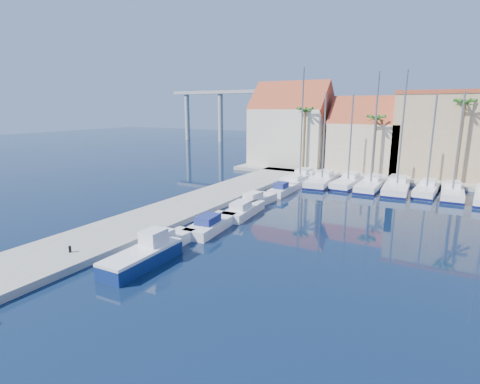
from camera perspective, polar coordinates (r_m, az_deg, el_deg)
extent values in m
plane|color=black|center=(19.93, -18.15, -17.49)|extent=(260.00, 260.00, 0.00)
cube|color=gray|center=(34.59, -11.89, -3.57)|extent=(6.00, 77.00, 0.50)
cube|color=gray|center=(60.12, 26.07, 2.32)|extent=(54.00, 16.00, 0.50)
cylinder|color=black|center=(27.29, -24.49, -7.93)|extent=(0.18, 0.18, 0.44)
cube|color=navy|center=(24.81, -14.70, -9.91)|extent=(2.08, 5.88, 0.88)
cube|color=white|center=(24.61, -14.77, -8.76)|extent=(2.08, 5.88, 0.19)
cube|color=white|center=(25.23, -13.04, -6.83)|extent=(1.30, 1.58, 1.07)
cube|color=white|center=(27.46, -11.16, -7.55)|extent=(1.64, 5.01, 0.80)
cube|color=white|center=(26.88, -11.93, -6.46)|extent=(1.14, 1.76, 0.60)
cube|color=white|center=(30.79, -4.36, -5.09)|extent=(2.51, 6.24, 0.80)
cube|color=navy|center=(30.07, -4.94, -4.14)|extent=(1.56, 2.25, 0.60)
cube|color=white|center=(34.92, 0.52, -2.88)|extent=(2.42, 6.17, 0.80)
cube|color=white|center=(34.20, 0.10, -2.00)|extent=(1.52, 2.22, 0.60)
cube|color=white|center=(38.58, 2.46, -1.37)|extent=(2.34, 5.77, 0.80)
cube|color=white|center=(37.95, 2.01, -0.51)|extent=(1.44, 2.08, 0.60)
cube|color=white|center=(43.72, 6.52, 0.26)|extent=(1.81, 5.34, 0.80)
cube|color=navy|center=(43.10, 6.28, 1.03)|extent=(1.23, 1.88, 0.60)
cube|color=white|center=(48.89, 8.55, 1.53)|extent=(2.43, 6.40, 0.80)
cube|color=white|center=(48.17, 8.36, 2.22)|extent=(1.55, 2.29, 0.60)
cube|color=white|center=(52.68, 10.65, 2.27)|extent=(2.11, 5.44, 0.80)
cube|color=white|center=(52.05, 10.53, 2.93)|extent=(1.33, 1.95, 0.60)
cube|color=white|center=(51.50, 9.32, 2.19)|extent=(2.78, 9.01, 1.00)
cube|color=#0D1245|center=(51.56, 9.30, 1.84)|extent=(2.84, 9.07, 0.28)
cube|color=white|center=(52.17, 9.74, 3.21)|extent=(1.76, 2.75, 0.60)
cylinder|color=slate|center=(50.28, 9.42, 10.40)|extent=(0.20, 0.20, 13.74)
cube|color=white|center=(50.11, 12.48, 1.76)|extent=(3.22, 10.01, 1.00)
cube|color=#0D1245|center=(50.17, 12.47, 1.40)|extent=(3.28, 10.07, 0.28)
cube|color=white|center=(50.91, 12.78, 2.84)|extent=(1.99, 3.07, 0.60)
cylinder|color=slate|center=(48.88, 12.68, 8.35)|extent=(0.20, 0.20, 10.59)
cube|color=white|center=(49.66, 16.25, 1.45)|extent=(2.78, 8.88, 1.00)
cube|color=#0D1245|center=(49.73, 16.23, 1.09)|extent=(2.84, 8.94, 0.28)
cube|color=white|center=(50.35, 16.59, 2.51)|extent=(1.74, 2.72, 0.60)
cylinder|color=slate|center=(48.50, 16.52, 7.94)|extent=(0.20, 0.20, 10.33)
cube|color=white|center=(48.75, 19.36, 1.03)|extent=(2.41, 9.00, 1.00)
cube|color=#0D1245|center=(48.81, 19.33, 0.66)|extent=(2.47, 9.06, 0.28)
cube|color=white|center=(49.47, 19.62, 2.12)|extent=(1.66, 2.71, 0.60)
cylinder|color=slate|center=(47.46, 19.87, 9.14)|extent=(0.20, 0.20, 12.84)
cube|color=white|center=(48.87, 22.81, 0.78)|extent=(3.12, 10.23, 1.00)
cube|color=#0D1245|center=(48.93, 22.78, 0.41)|extent=(3.18, 10.30, 0.28)
cube|color=white|center=(49.72, 22.98, 1.90)|extent=(1.99, 3.12, 0.60)
cylinder|color=slate|center=(47.52, 23.49, 8.92)|extent=(0.20, 0.20, 12.96)
cube|color=white|center=(48.41, 26.59, 0.31)|extent=(2.62, 8.22, 1.00)
cube|color=#0D1245|center=(48.47, 26.56, -0.06)|extent=(2.69, 8.28, 0.28)
cube|color=white|center=(49.05, 26.80, 1.40)|extent=(1.63, 2.52, 0.60)
cylinder|color=slate|center=(47.24, 27.21, 6.83)|extent=(0.20, 0.20, 10.13)
cube|color=white|center=(48.24, 29.61, -0.05)|extent=(2.31, 8.51, 1.00)
cube|color=#0D1245|center=(48.31, 29.57, -0.42)|extent=(2.37, 8.57, 0.28)
cube|color=white|center=(48.93, 29.71, 1.06)|extent=(1.58, 2.56, 0.60)
cylinder|color=slate|center=(47.05, 30.38, 6.66)|extent=(0.20, 0.20, 10.44)
cube|color=beige|center=(62.88, 7.85, 8.28)|extent=(12.00, 9.00, 9.00)
cube|color=maroon|center=(62.70, 7.97, 12.38)|extent=(12.30, 9.00, 9.00)
cube|color=#C6AE8C|center=(59.61, 18.65, 6.52)|extent=(10.00, 8.00, 7.00)
cube|color=maroon|center=(59.37, 18.90, 9.88)|extent=(10.30, 8.00, 8.00)
cube|color=tan|center=(59.39, 29.52, 7.46)|extent=(14.00, 10.00, 11.00)
cube|color=maroon|center=(59.29, 30.14, 12.98)|extent=(14.20, 10.20, 0.50)
cylinder|color=brown|center=(56.81, 9.73, 7.74)|extent=(0.36, 0.36, 9.00)
sphere|color=#245E1A|center=(56.61, 9.90, 12.13)|extent=(2.60, 2.60, 2.60)
cylinder|color=brown|center=(54.31, 19.74, 6.42)|extent=(0.36, 0.36, 8.00)
sphere|color=#245E1A|center=(54.06, 20.05, 10.48)|extent=(2.60, 2.60, 2.60)
cylinder|color=brown|center=(53.45, 30.47, 6.40)|extent=(0.36, 0.36, 10.00)
sphere|color=#245E1A|center=(53.27, 31.07, 11.57)|extent=(2.60, 2.60, 2.60)
cube|color=#9E9E99|center=(106.45, 0.74, 15.05)|extent=(48.00, 2.20, 0.90)
cylinder|color=#9E9E99|center=(117.34, -8.03, 11.31)|extent=(1.40, 1.40, 14.00)
cylinder|color=#9E9E99|center=(110.48, -2.98, 11.33)|extent=(1.40, 1.40, 14.00)
cylinder|color=#9E9E99|center=(104.55, 2.69, 11.25)|extent=(1.40, 1.40, 14.00)
cylinder|color=#9E9E99|center=(99.71, 8.97, 11.03)|extent=(1.40, 1.40, 14.00)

